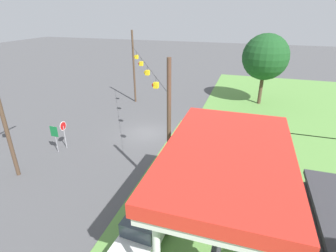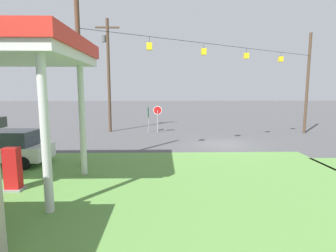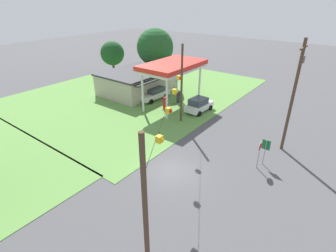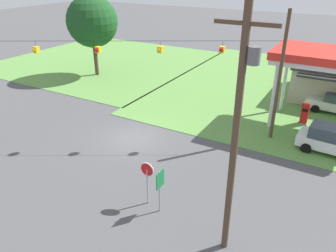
{
  "view_description": "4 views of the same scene",
  "coord_description": "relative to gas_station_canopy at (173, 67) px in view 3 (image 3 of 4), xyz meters",
  "views": [
    {
      "loc": [
        21.68,
        9.03,
        11.21
      ],
      "look_at": [
        3.29,
        3.26,
        2.61
      ],
      "focal_mm": 28.0,
      "sensor_mm": 36.0,
      "label": 1
    },
    {
      "loc": [
        4.47,
        18.6,
        3.94
      ],
      "look_at": [
        4.11,
        2.62,
        1.75
      ],
      "focal_mm": 28.0,
      "sensor_mm": 36.0,
      "label": 2
    },
    {
      "loc": [
        -14.78,
        -10.88,
        13.41
      ],
      "look_at": [
        3.54,
        3.03,
        1.97
      ],
      "focal_mm": 28.0,
      "sensor_mm": 36.0,
      "label": 3
    },
    {
      "loc": [
        12.65,
        -17.09,
        11.26
      ],
      "look_at": [
        2.51,
        0.64,
        1.29
      ],
      "focal_mm": 35.0,
      "sensor_mm": 36.0,
      "label": 4
    }
  ],
  "objects": [
    {
      "name": "route_sign",
      "position": [
        -6.03,
        -14.45,
        -3.66
      ],
      "size": [
        0.1,
        0.7,
        2.4
      ],
      "color": "gray",
      "rests_on": "ground"
    },
    {
      "name": "gas_station_store",
      "position": [
        1.55,
        7.86,
        -3.69
      ],
      "size": [
        10.54,
        8.53,
        3.34
      ],
      "color": "#B2A893",
      "rests_on": "ground"
    },
    {
      "name": "fuel_pump_near",
      "position": [
        -1.49,
        -0.0,
        -4.53
      ],
      "size": [
        0.71,
        0.56,
        1.75
      ],
      "color": "gray",
      "rests_on": "ground"
    },
    {
      "name": "tree_behind_station",
      "position": [
        4.66,
        16.5,
        -0.96
      ],
      "size": [
        4.11,
        4.11,
        6.49
      ],
      "color": "#4C3828",
      "rests_on": "ground"
    },
    {
      "name": "car_at_pumps_rear",
      "position": [
        0.69,
        3.73,
        -4.49
      ],
      "size": [
        5.15,
        2.33,
        1.67
      ],
      "rotation": [
        0.0,
        0.0,
        3.08
      ],
      "color": "white",
      "rests_on": "ground"
    },
    {
      "name": "gas_station_canopy",
      "position": [
        0.0,
        0.0,
        0.0
      ],
      "size": [
        8.79,
        5.22,
        5.92
      ],
      "color": "silver",
      "rests_on": "ground"
    },
    {
      "name": "signal_span_gantry",
      "position": [
        -11.81,
        -8.59,
        -0.48
      ],
      "size": [
        17.54,
        10.24,
        8.97
      ],
      "color": "#4C3828",
      "rests_on": "ground"
    },
    {
      "name": "tree_far_back",
      "position": [
        6.1,
        7.93,
        0.78
      ],
      "size": [
        5.8,
        5.8,
        9.06
      ],
      "color": "#4C3828",
      "rests_on": "ground"
    },
    {
      "name": "stop_sign_roadside",
      "position": [
        -6.92,
        -14.22,
        -3.55
      ],
      "size": [
        0.8,
        0.08,
        2.5
      ],
      "rotation": [
        0.0,
        0.0,
        3.14
      ],
      "color": "#99999E",
      "rests_on": "ground"
    },
    {
      "name": "grass_verge_station_corner",
      "position": [
        2.0,
        7.88,
        -5.35
      ],
      "size": [
        36.0,
        28.0,
        0.04
      ],
      "primitive_type": "cube",
      "color": "#5B8E42",
      "rests_on": "ground"
    },
    {
      "name": "utility_pole_main",
      "position": [
        -2.31,
        -15.01,
        0.45
      ],
      "size": [
        2.2,
        0.44,
        10.43
      ],
      "color": "#4C3828",
      "rests_on": "ground"
    },
    {
      "name": "car_at_pumps_front",
      "position": [
        0.67,
        -3.73,
        -4.43
      ],
      "size": [
        4.19,
        2.33,
        1.85
      ],
      "rotation": [
        0.0,
        0.0,
        -0.07
      ],
      "color": "white",
      "rests_on": "ground"
    },
    {
      "name": "ground_plane",
      "position": [
        -11.81,
        -8.58,
        -5.37
      ],
      "size": [
        160.0,
        160.0,
        0.0
      ],
      "primitive_type": "plane",
      "color": "#4C4C4F"
    },
    {
      "name": "fuel_pump_far",
      "position": [
        1.49,
        -0.0,
        -4.53
      ],
      "size": [
        0.71,
        0.56,
        1.75
      ],
      "color": "gray",
      "rests_on": "ground"
    }
  ]
}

